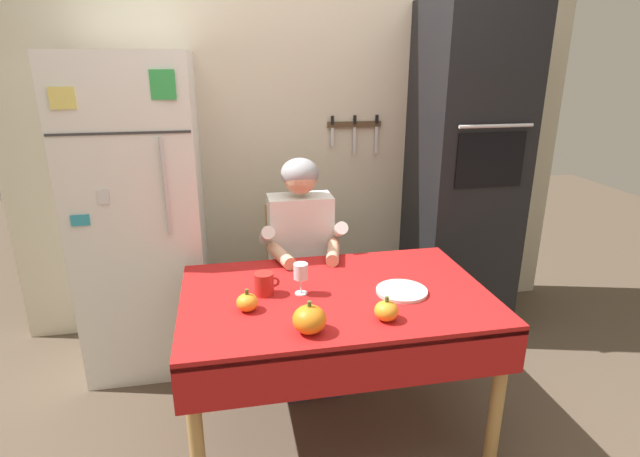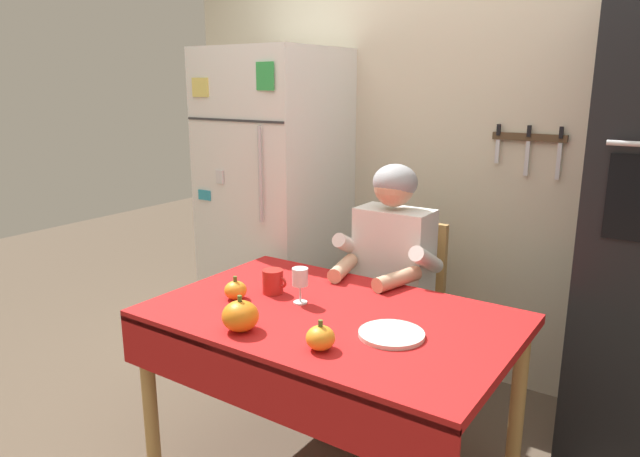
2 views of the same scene
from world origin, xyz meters
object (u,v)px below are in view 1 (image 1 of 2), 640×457
(wine_glass, at_px, (301,273))
(pumpkin_small, at_px, (309,319))
(serving_tray, at_px, (402,291))
(wall_oven, at_px, (464,174))
(chair_behind_person, at_px, (298,272))
(dining_table, at_px, (336,311))
(coffee_mug, at_px, (264,284))
(refrigerator, at_px, (142,216))
(pumpkin_medium, at_px, (386,311))
(pumpkin_large, at_px, (247,302))
(seated_person, at_px, (302,249))

(wine_glass, distance_m, pumpkin_small, 0.34)
(serving_tray, bearing_deg, wall_oven, 52.00)
(wall_oven, distance_m, wine_glass, 1.51)
(wall_oven, relative_size, chair_behind_person, 2.26)
(dining_table, distance_m, coffee_mug, 0.36)
(coffee_mug, xyz_separation_m, serving_tray, (0.62, -0.11, -0.04))
(refrigerator, height_order, pumpkin_medium, refrigerator)
(chair_behind_person, relative_size, coffee_mug, 7.98)
(chair_behind_person, distance_m, pumpkin_large, 0.97)
(wall_oven, distance_m, pumpkin_medium, 1.52)
(pumpkin_medium, distance_m, serving_tray, 0.27)
(wall_oven, relative_size, wine_glass, 14.14)
(seated_person, distance_m, serving_tray, 0.74)
(chair_behind_person, bearing_deg, wall_oven, 6.68)
(pumpkin_medium, bearing_deg, serving_tray, 56.55)
(wall_oven, xyz_separation_m, pumpkin_medium, (-0.90, -1.19, -0.27))
(refrigerator, height_order, wall_oven, wall_oven)
(wine_glass, height_order, pumpkin_small, wine_glass)
(chair_behind_person, xyz_separation_m, wine_glass, (-0.10, -0.76, 0.33))
(seated_person, bearing_deg, refrigerator, 162.56)
(serving_tray, bearing_deg, pumpkin_large, -177.37)
(refrigerator, bearing_deg, pumpkin_small, -56.94)
(refrigerator, xyz_separation_m, coffee_mug, (0.63, -0.82, -0.11))
(chair_behind_person, xyz_separation_m, serving_tray, (0.36, -0.83, 0.24))
(pumpkin_medium, height_order, serving_tray, pumpkin_medium)
(refrigerator, bearing_deg, coffee_mug, -52.46)
(chair_behind_person, xyz_separation_m, pumpkin_medium, (0.21, -1.06, 0.27))
(refrigerator, distance_m, wall_oven, 2.01)
(wall_oven, height_order, seated_person, wall_oven)
(serving_tray, bearing_deg, seated_person, 119.03)
(dining_table, distance_m, serving_tray, 0.31)
(refrigerator, distance_m, pumpkin_large, 1.11)
(wine_glass, bearing_deg, wall_oven, 36.26)
(coffee_mug, xyz_separation_m, pumpkin_medium, (0.47, -0.33, -0.01))
(refrigerator, height_order, serving_tray, refrigerator)
(serving_tray, bearing_deg, pumpkin_small, -151.15)
(wall_oven, bearing_deg, chair_behind_person, -173.32)
(refrigerator, distance_m, pumpkin_small, 1.42)
(refrigerator, distance_m, serving_tray, 1.56)
(wine_glass, bearing_deg, seated_person, 80.26)
(serving_tray, bearing_deg, chair_behind_person, 113.24)
(pumpkin_medium, bearing_deg, coffee_mug, 144.57)
(dining_table, height_order, seated_person, seated_person)
(chair_behind_person, bearing_deg, pumpkin_small, -96.11)
(dining_table, xyz_separation_m, pumpkin_small, (-0.18, -0.30, 0.14))
(dining_table, distance_m, pumpkin_large, 0.43)
(wine_glass, xyz_separation_m, pumpkin_small, (-0.02, -0.34, -0.05))
(wall_oven, relative_size, seated_person, 1.69)
(dining_table, height_order, pumpkin_large, pumpkin_large)
(dining_table, bearing_deg, refrigerator, 137.09)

